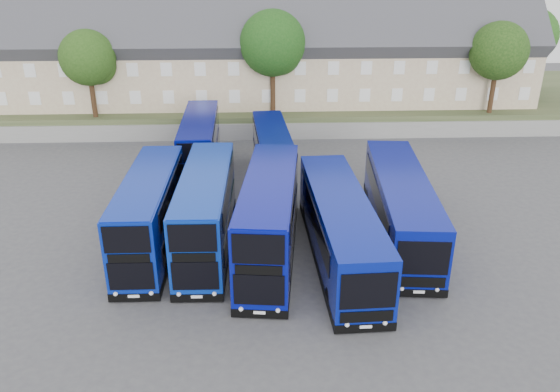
{
  "coord_description": "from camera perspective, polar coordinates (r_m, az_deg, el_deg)",
  "views": [
    {
      "loc": [
        0.67,
        -23.4,
        15.48
      ],
      "look_at": [
        1.87,
        6.36,
        2.2
      ],
      "focal_mm": 35.0,
      "sensor_mm": 36.0,
      "label": 1
    }
  ],
  "objects": [
    {
      "name": "dd_front_left",
      "position": [
        31.31,
        -13.39,
        -1.93
      ],
      "size": [
        2.53,
        10.89,
        4.32
      ],
      "rotation": [
        0.0,
        0.0,
        -0.0
      ],
      "color": "#082199",
      "rests_on": "ground"
    },
    {
      "name": "ground",
      "position": [
        28.06,
        -3.35,
        -9.49
      ],
      "size": [
        120.0,
        120.0,
        0.0
      ],
      "primitive_type": "plane",
      "color": "#434348",
      "rests_on": "ground"
    },
    {
      "name": "dd_rear_left",
      "position": [
        41.91,
        -8.34,
        5.16
      ],
      "size": [
        2.73,
        10.83,
        4.28
      ],
      "rotation": [
        0.0,
        0.0,
        0.02
      ],
      "color": "#060E79",
      "rests_on": "ground"
    },
    {
      "name": "dd_front_mid",
      "position": [
        30.81,
        -7.71,
        -1.77
      ],
      "size": [
        2.75,
        11.23,
        4.44
      ],
      "rotation": [
        0.0,
        0.0,
        -0.02
      ],
      "color": "#082DA2",
      "rests_on": "ground"
    },
    {
      "name": "dd_rear_right",
      "position": [
        39.94,
        -0.81,
        4.22
      ],
      "size": [
        2.92,
        10.1,
        3.96
      ],
      "rotation": [
        0.0,
        0.0,
        0.06
      ],
      "color": "#060D7A",
      "rests_on": "ground"
    },
    {
      "name": "coach_east_a",
      "position": [
        29.78,
        6.27,
        -3.48
      ],
      "size": [
        3.36,
        13.46,
        3.65
      ],
      "rotation": [
        0.0,
        0.0,
        0.04
      ],
      "color": "#07168A",
      "rests_on": "ground"
    },
    {
      "name": "tree_east",
      "position": [
        53.65,
        21.97,
        13.69
      ],
      "size": [
        5.12,
        5.12,
        8.16
      ],
      "color": "#382314",
      "rests_on": "earth_bank"
    },
    {
      "name": "terrace_row",
      "position": [
        54.14,
        -3.09,
        14.56
      ],
      "size": [
        54.0,
        10.4,
        11.2
      ],
      "color": "tan",
      "rests_on": "earth_bank"
    },
    {
      "name": "earth_bank",
      "position": [
        59.2,
        -2.93,
        9.85
      ],
      "size": [
        80.0,
        20.0,
        2.0
      ],
      "primitive_type": "cube",
      "color": "#3B4929",
      "rests_on": "ground"
    },
    {
      "name": "retaining_wall",
      "position": [
        49.64,
        -3.0,
        6.74
      ],
      "size": [
        70.0,
        0.4,
        1.5
      ],
      "primitive_type": "cube",
      "color": "slate",
      "rests_on": "ground"
    },
    {
      "name": "tree_far",
      "position": [
        62.41,
        24.7,
        14.82
      ],
      "size": [
        5.44,
        5.44,
        8.67
      ],
      "color": "#382314",
      "rests_on": "earth_bank"
    },
    {
      "name": "tree_mid",
      "position": [
        49.58,
        -0.6,
        15.44
      ],
      "size": [
        5.76,
        5.76,
        9.18
      ],
      "color": "#382314",
      "rests_on": "earth_bank"
    },
    {
      "name": "dd_front_right",
      "position": [
        29.55,
        -1.12,
        -2.53
      ],
      "size": [
        3.86,
        11.81,
        4.61
      ],
      "rotation": [
        0.0,
        0.0,
        -0.1
      ],
      "color": "#070E87",
      "rests_on": "ground"
    },
    {
      "name": "tree_west",
      "position": [
        51.32,
        -19.25,
        13.29
      ],
      "size": [
        4.8,
        4.8,
        7.65
      ],
      "color": "#382314",
      "rests_on": "earth_bank"
    },
    {
      "name": "coach_east_b",
      "position": [
        32.88,
        12.46,
        -1.14
      ],
      "size": [
        4.0,
        13.68,
        3.69
      ],
      "rotation": [
        0.0,
        0.0,
        -0.09
      ],
      "color": "#071183",
      "rests_on": "ground"
    }
  ]
}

